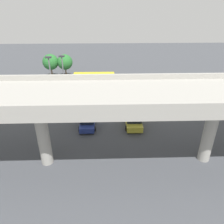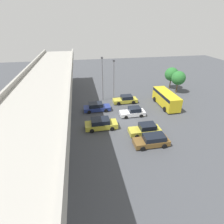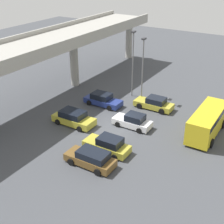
% 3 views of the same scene
% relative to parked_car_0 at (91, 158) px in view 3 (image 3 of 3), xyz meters
% --- Properties ---
extents(ground_plane, '(104.33, 104.33, 0.00)m').
position_rel_parked_car_0_xyz_m(ground_plane, '(6.84, 1.41, -0.74)').
color(ground_plane, '#424449').
extents(highway_overpass, '(49.88, 7.08, 8.23)m').
position_rel_parked_car_0_xyz_m(highway_overpass, '(6.84, 13.29, 6.11)').
color(highway_overpass, '#9E9B93').
rests_on(highway_overpass, ground_plane).
extents(parked_car_0, '(2.11, 4.68, 1.54)m').
position_rel_parked_car_0_xyz_m(parked_car_0, '(0.00, 0.00, 0.00)').
color(parked_car_0, brown).
rests_on(parked_car_0, ground_plane).
extents(parked_car_1, '(2.07, 4.60, 1.58)m').
position_rel_parked_car_0_xyz_m(parked_car_1, '(2.69, -0.07, -0.02)').
color(parked_car_1, gold).
rests_on(parked_car_1, ground_plane).
extents(parked_car_2, '(2.26, 4.88, 1.63)m').
position_rel_parked_car_0_xyz_m(parked_car_2, '(5.31, 6.09, 0.03)').
color(parked_car_2, gold).
rests_on(parked_car_2, ground_plane).
extents(parked_car_3, '(2.00, 4.30, 1.58)m').
position_rel_parked_car_0_xyz_m(parked_car_3, '(8.24, 0.14, -0.04)').
color(parked_car_3, silver).
rests_on(parked_car_3, ground_plane).
extents(parked_car_4, '(2.13, 4.85, 1.55)m').
position_rel_parked_car_0_xyz_m(parked_car_4, '(11.28, 6.10, -0.02)').
color(parked_car_4, navy).
rests_on(parked_car_4, ground_plane).
extents(parked_car_5, '(2.12, 4.79, 1.54)m').
position_rel_parked_car_0_xyz_m(parked_car_5, '(13.69, 0.07, -0.04)').
color(parked_car_5, gold).
rests_on(parked_car_5, ground_plane).
extents(shuttle_bus, '(7.41, 2.69, 2.71)m').
position_rel_parked_car_0_xyz_m(shuttle_bus, '(10.96, -7.19, 0.87)').
color(shuttle_bus, gold).
rests_on(shuttle_bus, ground_plane).
extents(lamp_post_near_aisle, '(0.70, 0.35, 8.34)m').
position_rel_parked_car_0_xyz_m(lamp_post_near_aisle, '(14.55, 2.30, 4.12)').
color(lamp_post_near_aisle, slate).
rests_on(lamp_post_near_aisle, ground_plane).
extents(lamp_post_mid_lot, '(0.70, 0.35, 8.71)m').
position_rel_parked_car_0_xyz_m(lamp_post_mid_lot, '(15.76, 4.31, 4.31)').
color(lamp_post_mid_lot, slate).
rests_on(lamp_post_mid_lot, ground_plane).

